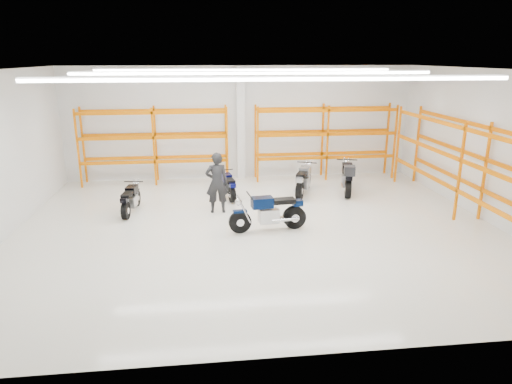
{
  "coord_description": "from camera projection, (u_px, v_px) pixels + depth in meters",
  "views": [
    {
      "loc": [
        -1.51,
        -12.43,
        4.83
      ],
      "look_at": [
        -0.0,
        0.5,
        0.96
      ],
      "focal_mm": 32.0,
      "sensor_mm": 36.0,
      "label": 1
    }
  ],
  "objects": [
    {
      "name": "structural_column",
      "position": [
        241.0,
        124.0,
        18.28
      ],
      "size": [
        0.32,
        0.32,
        4.5
      ],
      "primitive_type": "cube",
      "color": "white",
      "rests_on": "ground"
    },
    {
      "name": "motorcycle_back_d",
      "position": [
        347.0,
        178.0,
        16.62
      ],
      "size": [
        0.98,
        2.35,
        1.22
      ],
      "color": "black",
      "rests_on": "ground"
    },
    {
      "name": "room_shell",
      "position": [
        258.0,
        116.0,
        12.47
      ],
      "size": [
        14.02,
        12.02,
        4.51
      ],
      "color": "white",
      "rests_on": "ground"
    },
    {
      "name": "motorcycle_back_c",
      "position": [
        303.0,
        181.0,
        16.51
      ],
      "size": [
        1.08,
        2.07,
        1.08
      ],
      "color": "black",
      "rests_on": "ground"
    },
    {
      "name": "motorcycle_back_b",
      "position": [
        228.0,
        186.0,
        16.13
      ],
      "size": [
        0.64,
        1.85,
        0.91
      ],
      "color": "black",
      "rests_on": "ground"
    },
    {
      "name": "ground",
      "position": [
        258.0,
        228.0,
        13.38
      ],
      "size": [
        14.0,
        14.0,
        0.0
      ],
      "primitive_type": "plane",
      "color": "silver",
      "rests_on": "ground"
    },
    {
      "name": "motorcycle_back_a",
      "position": [
        130.0,
        200.0,
        14.55
      ],
      "size": [
        0.64,
        1.87,
        0.92
      ],
      "color": "black",
      "rests_on": "ground"
    },
    {
      "name": "pallet_racking_back_right",
      "position": [
        325.0,
        135.0,
        18.46
      ],
      "size": [
        5.67,
        0.87,
        3.0
      ],
      "color": "#E66401",
      "rests_on": "ground"
    },
    {
      "name": "standing_man",
      "position": [
        217.0,
        183.0,
        14.48
      ],
      "size": [
        0.73,
        0.49,
        1.97
      ],
      "primitive_type": "imported",
      "rotation": [
        0.0,
        0.0,
        3.17
      ],
      "color": "black",
      "rests_on": "ground"
    },
    {
      "name": "pallet_racking_back_left",
      "position": [
        154.0,
        138.0,
        17.71
      ],
      "size": [
        5.67,
        0.87,
        3.0
      ],
      "color": "#E66401",
      "rests_on": "ground"
    },
    {
      "name": "pallet_racking_side",
      "position": [
        474.0,
        162.0,
        13.58
      ],
      "size": [
        0.87,
        9.07,
        3.0
      ],
      "color": "#E66401",
      "rests_on": "ground"
    },
    {
      "name": "motorcycle_main",
      "position": [
        271.0,
        213.0,
        13.08
      ],
      "size": [
        2.28,
        0.75,
        1.12
      ],
      "color": "black",
      "rests_on": "ground"
    }
  ]
}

